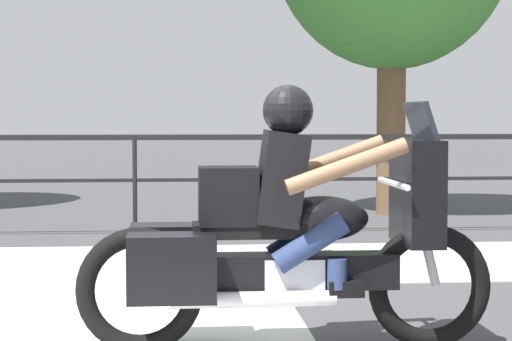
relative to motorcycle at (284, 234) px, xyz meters
name	(u,v)px	position (x,y,z in m)	size (l,w,h in m)	color
sidewalk_band	(127,264)	(-1.03, 3.35, -0.67)	(44.00, 2.40, 0.01)	#B7B2A8
fence_railing	(135,156)	(-1.03, 5.50, 0.21)	(36.00, 0.05, 1.12)	black
motorcycle	(284,234)	(0.00, 0.00, 0.00)	(2.39, 0.76, 1.52)	black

